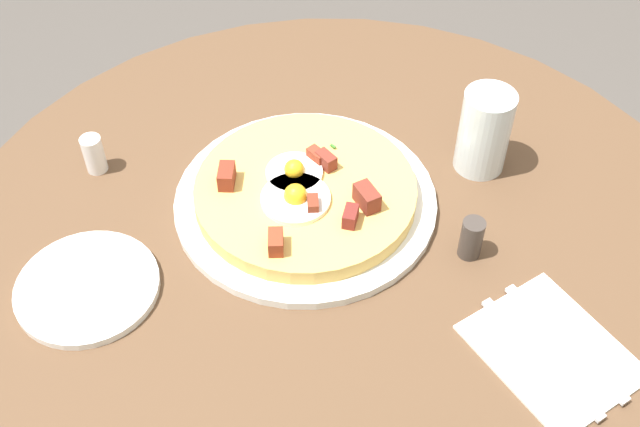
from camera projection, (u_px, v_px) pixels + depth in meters
name	position (u px, v px, depth m)	size (l,w,h in m)	color
dining_table	(333.00, 327.00, 1.11)	(1.00, 1.00, 0.74)	brown
pizza_plate	(306.00, 201.00, 1.02)	(0.34, 0.34, 0.01)	white
breakfast_pizza	(305.00, 191.00, 1.01)	(0.28, 0.28, 0.05)	#DCB158
bread_plate	(87.00, 287.00, 0.93)	(0.17, 0.17, 0.01)	white
napkin	(552.00, 351.00, 0.87)	(0.17, 0.14, 0.00)	white
fork	(540.00, 357.00, 0.86)	(0.18, 0.01, 0.01)	silver
knife	(564.00, 342.00, 0.87)	(0.18, 0.01, 0.01)	silver
water_glass	(484.00, 131.00, 1.03)	(0.07, 0.07, 0.12)	silver
salt_shaker	(94.00, 154.00, 1.05)	(0.03, 0.03, 0.05)	white
pepper_shaker	(471.00, 238.00, 0.95)	(0.03, 0.03, 0.06)	#3F3833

